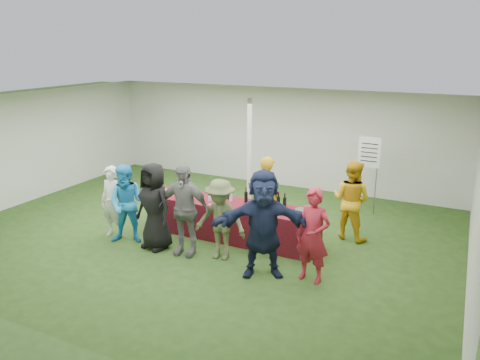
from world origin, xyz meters
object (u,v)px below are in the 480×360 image
at_px(serving_table, 231,220).
at_px(customer_3, 184,209).
at_px(customer_2, 154,206).
at_px(staff_pourer, 267,194).
at_px(dump_bucket, 301,214).
at_px(staff_back, 351,200).
at_px(customer_5, 263,224).
at_px(customer_6, 313,236).
at_px(wine_list_sign, 369,158).
at_px(customer_0, 112,202).
at_px(customer_4, 220,220).
at_px(customer_1, 128,204).

xyz_separation_m(serving_table, customer_3, (-0.43, -1.05, 0.50)).
bearing_deg(customer_2, staff_pourer, 60.64).
bearing_deg(dump_bucket, staff_back, 64.41).
xyz_separation_m(staff_back, customer_3, (-2.60, -2.10, 0.06)).
height_order(customer_5, customer_6, customer_5).
bearing_deg(customer_3, customer_5, -10.50).
distance_m(staff_back, customer_5, 2.42).
distance_m(customer_2, customer_6, 3.11).
relative_size(staff_pourer, customer_3, 0.92).
xyz_separation_m(serving_table, staff_pourer, (0.50, 0.68, 0.43)).
distance_m(staff_pourer, customer_5, 1.99).
bearing_deg(customer_5, staff_back, 40.35).
bearing_deg(serving_table, wine_list_sign, 51.37).
height_order(customer_2, customer_6, customer_2).
relative_size(dump_bucket, customer_2, 0.14).
xyz_separation_m(serving_table, dump_bucket, (1.56, -0.22, 0.46)).
bearing_deg(customer_0, dump_bucket, 11.88).
relative_size(serving_table, customer_2, 2.12).
bearing_deg(customer_4, customer_2, -178.27).
distance_m(wine_list_sign, customer_2, 4.97).
relative_size(staff_back, customer_4, 1.08).
xyz_separation_m(customer_1, customer_4, (1.98, 0.15, -0.03)).
bearing_deg(staff_pourer, dump_bucket, 158.46).
relative_size(serving_table, staff_back, 2.21).
xyz_separation_m(wine_list_sign, customer_5, (-0.93, -3.85, -0.38)).
height_order(dump_bucket, customer_5, customer_5).
height_order(staff_pourer, customer_3, customer_3).
bearing_deg(customer_5, staff_pourer, 84.45).
height_order(serving_table, dump_bucket, dump_bucket).
bearing_deg(customer_2, wine_list_sign, 62.01).
distance_m(staff_pourer, customer_3, 1.97).
relative_size(staff_back, customer_2, 0.96).
height_order(customer_0, customer_1, customer_1).
bearing_deg(customer_4, serving_table, 101.71).
height_order(customer_0, customer_3, customer_3).
height_order(dump_bucket, customer_4, customer_4).
bearing_deg(customer_2, customer_5, 10.26).
distance_m(customer_3, customer_6, 2.46).
height_order(customer_0, customer_5, customer_5).
relative_size(wine_list_sign, customer_6, 1.12).
bearing_deg(customer_2, customer_1, -166.43).
xyz_separation_m(staff_pourer, customer_2, (-1.59, -1.76, 0.04)).
distance_m(staff_pourer, customer_4, 1.64).
bearing_deg(customer_4, wine_list_sign, 58.44).
height_order(customer_2, customer_4, customer_2).
bearing_deg(dump_bucket, customer_4, -150.84).
bearing_deg(customer_0, customer_5, -2.87).
bearing_deg(customer_0, customer_6, 0.02).
distance_m(wine_list_sign, staff_pourer, 2.63).
bearing_deg(serving_table, customer_5, -44.07).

